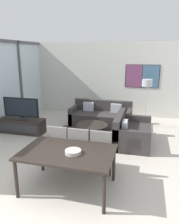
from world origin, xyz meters
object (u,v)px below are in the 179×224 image
Objects in this scene: television at (21,108)px; coffee_table at (92,128)px; dining_chair_right at (102,149)px; tv_console at (22,126)px; sofa_main at (101,117)px; dining_table at (68,155)px; floor_lamp at (147,87)px; fruit_bowl at (73,151)px; dining_chair_left at (60,144)px; dining_chair_centre at (80,146)px; sofa_side at (130,134)px.

television is 1.25× the size of coffee_table.
tv_console is at bearing 150.01° from dining_chair_right.
television is at bearing -176.43° from coffee_table.
coffee_table is at bearing 3.57° from television.
sofa_main reaches higher than dining_table.
coffee_table is 0.58× the size of floor_lamp.
television reaches higher than fruit_bowl.
dining_chair_left is (1.92, -1.62, -0.26)m from television.
floor_lamp is at bearing 23.11° from television.
dining_table is (0.20, -2.49, 0.36)m from coffee_table.
fruit_bowl is (0.33, -3.85, 0.50)m from sofa_main.
tv_console is at bearing -90.00° from television.
tv_console is 0.87× the size of floor_lamp.
dining_chair_right is at bearing -0.95° from dining_chair_centre.
floor_lamp reaches higher than tv_console.
tv_console is 3.38m from dining_table.
television is (0.00, 0.00, 0.55)m from tv_console.
fruit_bowl reaches higher than coffee_table.
dining_chair_centre is at bearing -34.44° from tv_console.
dining_chair_right reaches higher than sofa_side.
tv_console is 0.92× the size of sofa_side.
tv_console is 2.53m from dining_chair_left.
dining_chair_left and dining_chair_right have the same top height.
sofa_side is 1.76m from dining_chair_right.
dining_table is (0.20, -3.79, 0.40)m from sofa_main.
dining_table is 1.03× the size of floor_lamp.
television is 0.56× the size of sofa_main.
dining_chair_left is at bearing 122.17° from dining_table.
dining_chair_centre is (0.46, -0.01, 0.00)m from dining_chair_left.
sofa_main reaches higher than coffee_table.
fruit_bowl is (-0.77, -2.46, 0.50)m from sofa_side.
tv_console is 0.55m from television.
television is 3.31m from sofa_side.
coffee_table is at bearing 3.60° from tv_console.
dining_chair_centre is at bearing -1.44° from dining_chair_left.
fruit_bowl is (2.50, -2.41, 0.55)m from tv_console.
dining_chair_left is at bearing -94.79° from sofa_main.
dining_chair_left reaches higher than fruit_bowl.
fruit_bowl reaches higher than sofa_side.
television is 2.90m from dining_chair_centre.
television is 1.23× the size of dining_chair_left.
television is 2.23m from coffee_table.
sofa_side is at bearing 72.61° from fruit_bowl.
television is 3.29m from dining_chair_right.
dining_chair_left is at bearing -40.18° from tv_console.
dining_chair_right is at bearing -29.99° from tv_console.
dining_chair_centre reaches higher than fruit_bowl.
sofa_main is 3.08m from dining_chair_left.
dining_chair_right reaches higher than fruit_bowl.
dining_chair_centre is at bearing -86.19° from sofa_main.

